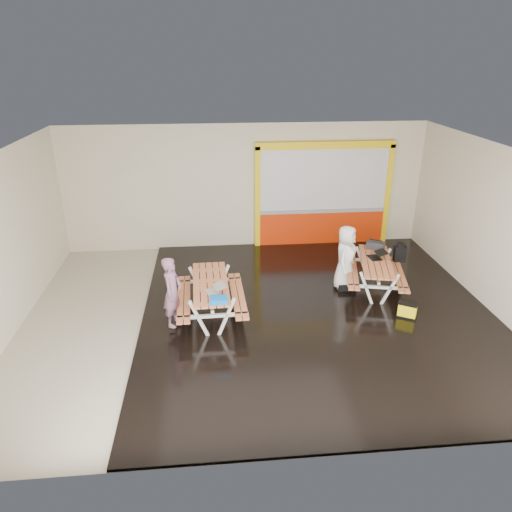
{
  "coord_description": "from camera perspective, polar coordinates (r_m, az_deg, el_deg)",
  "views": [
    {
      "loc": [
        -0.95,
        -8.94,
        5.25
      ],
      "look_at": [
        0.0,
        0.9,
        1.0
      ],
      "focal_mm": 33.53,
      "sensor_mm": 36.0,
      "label": 1
    }
  ],
  "objects": [
    {
      "name": "deck",
      "position": [
        10.58,
        7.27,
        -6.52
      ],
      "size": [
        7.5,
        7.98,
        0.05
      ],
      "primitive_type": "cube",
      "color": "black",
      "rests_on": "room"
    },
    {
      "name": "fluke_bag",
      "position": [
        10.66,
        17.62,
        -6.15
      ],
      "size": [
        0.46,
        0.42,
        0.33
      ],
      "color": "black",
      "rests_on": "deck"
    },
    {
      "name": "kiosk",
      "position": [
        13.78,
        7.98,
        7.01
      ],
      "size": [
        3.88,
        0.16,
        3.0
      ],
      "color": "red",
      "rests_on": "room"
    },
    {
      "name": "laptop_right",
      "position": [
        11.55,
        14.23,
        0.03
      ],
      "size": [
        0.43,
        0.38,
        0.17
      ],
      "color": "black",
      "rests_on": "picnic_table_right"
    },
    {
      "name": "picnic_table_right",
      "position": [
        11.5,
        14.08,
        -1.35
      ],
      "size": [
        1.72,
        2.19,
        0.78
      ],
      "color": "#CF7546",
      "rests_on": "deck"
    },
    {
      "name": "dark_case",
      "position": [
        11.56,
        10.72,
        -3.46
      ],
      "size": [
        0.44,
        0.34,
        0.16
      ],
      "primitive_type": "cube",
      "rotation": [
        0.0,
        0.0,
        -0.06
      ],
      "color": "black",
      "rests_on": "deck"
    },
    {
      "name": "blue_pouch",
      "position": [
        9.19,
        -4.45,
        -5.24
      ],
      "size": [
        0.35,
        0.26,
        0.1
      ],
      "primitive_type": "cube",
      "rotation": [
        0.0,
        0.0,
        -0.04
      ],
      "color": "blue",
      "rests_on": "picnic_table_left"
    },
    {
      "name": "person_left",
      "position": [
        9.64,
        -9.95,
        -4.23
      ],
      "size": [
        0.5,
        0.62,
        1.46
      ],
      "primitive_type": "imported",
      "rotation": [
        0.0,
        0.0,
        1.26
      ],
      "color": "#7B546F",
      "rests_on": "deck"
    },
    {
      "name": "picnic_table_left",
      "position": [
        10.07,
        -5.42,
        -4.15
      ],
      "size": [
        1.46,
        2.1,
        0.83
      ],
      "color": "#CF7546",
      "rests_on": "deck"
    },
    {
      "name": "room",
      "position": [
        9.64,
        0.51,
        1.99
      ],
      "size": [
        10.02,
        8.02,
        3.52
      ],
      "color": "#BBB19E",
      "rests_on": "ground"
    },
    {
      "name": "backpack",
      "position": [
        12.21,
        16.79,
        0.4
      ],
      "size": [
        0.3,
        0.2,
        0.47
      ],
      "color": "black",
      "rests_on": "picnic_table_right"
    },
    {
      "name": "toolbox",
      "position": [
        12.05,
        14.07,
        1.25
      ],
      "size": [
        0.47,
        0.4,
        0.24
      ],
      "color": "black",
      "rests_on": "picnic_table_right"
    },
    {
      "name": "person_right",
      "position": [
        11.35,
        10.64,
        -0.16
      ],
      "size": [
        0.8,
        0.9,
        1.54
      ],
      "primitive_type": "imported",
      "rotation": [
        0.0,
        0.0,
        1.04
      ],
      "color": "white",
      "rests_on": "deck"
    },
    {
      "name": "laptop_left",
      "position": [
        9.56,
        -4.88,
        -4.06
      ],
      "size": [
        0.45,
        0.43,
        0.16
      ],
      "color": "silver",
      "rests_on": "picnic_table_left"
    }
  ]
}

